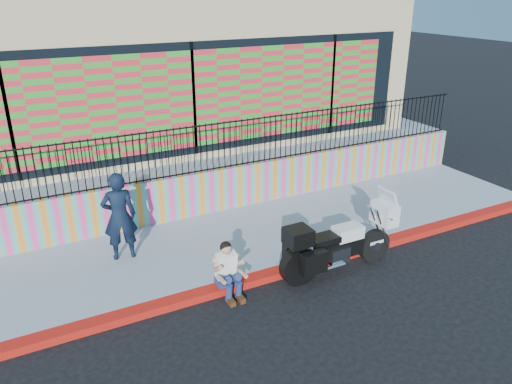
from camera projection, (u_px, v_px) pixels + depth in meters
ground at (274, 277)px, 10.13m from camera, size 90.00×90.00×0.00m
red_curb at (274, 274)px, 10.10m from camera, size 16.00×0.30×0.15m
sidewalk at (238, 240)px, 11.45m from camera, size 16.00×3.00×0.15m
mural_wall at (210, 191)px, 12.52m from camera, size 16.00×0.20×1.10m
metal_fence at (209, 147)px, 12.08m from camera, size 15.80×0.04×1.20m
elevated_platform at (151, 142)px, 16.72m from camera, size 16.00×10.00×1.25m
storefront_building at (147, 63)px, 15.54m from camera, size 14.00×8.06×4.00m
police_motorcycle at (337, 243)px, 10.06m from camera, size 2.60×0.86×1.62m
police_officer at (119, 216)px, 10.22m from camera, size 0.74×0.53×1.91m
seated_man at (229, 275)px, 9.36m from camera, size 0.54×0.71×1.06m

